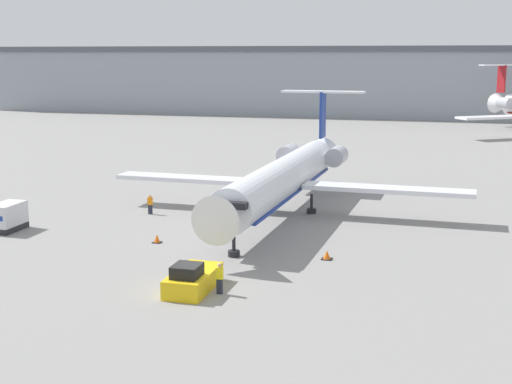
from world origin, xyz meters
The scene contains 9 objects.
ground_plane centered at (0.00, 0.00, 0.00)m, with size 600.00×600.00×0.00m, color gray.
terminal_building centered at (0.00, 120.00, 7.48)m, with size 180.00×16.80×14.90m.
airplane_main centered at (0.58, 20.91, 3.24)m, with size 30.72×32.95×9.60m.
pushback_tug centered at (-0.14, 0.32, 0.66)m, with size 2.15×4.63×1.78m.
luggage_cart centered at (-18.61, 9.83, 1.06)m, with size 1.72×3.05×2.12m.
worker_near_tug centered at (1.52, 0.12, 0.95)m, with size 0.40×0.25×1.80m.
worker_by_wing centered at (-10.39, 17.94, 0.88)m, with size 0.40×0.24×1.69m.
traffic_cone_left centered at (-6.22, 9.48, 0.29)m, with size 0.61×0.61×0.62m.
traffic_cone_right centered at (6.22, 8.49, 0.28)m, with size 0.71×0.71×0.60m.
Camera 1 is at (13.48, -36.31, 13.28)m, focal length 50.00 mm.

